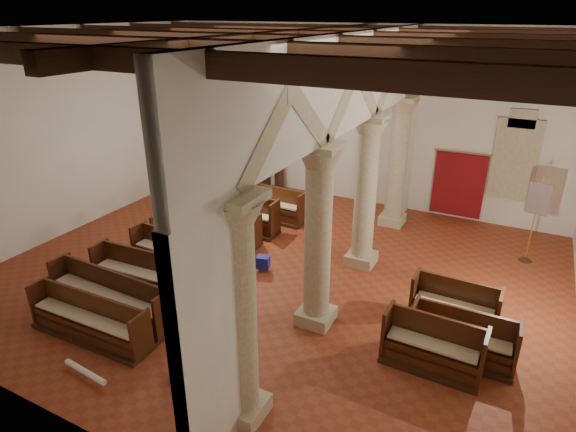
# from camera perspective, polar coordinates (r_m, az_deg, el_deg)

# --- Properties ---
(floor) EXTENTS (14.00, 14.00, 0.00)m
(floor) POSITION_cam_1_polar(r_m,az_deg,el_deg) (12.79, -1.33, -6.72)
(floor) COLOR brown
(floor) RESTS_ON ground
(ceiling) EXTENTS (14.00, 14.00, 0.00)m
(ceiling) POSITION_cam_1_polar(r_m,az_deg,el_deg) (11.08, -1.63, 21.23)
(ceiling) COLOR black
(ceiling) RESTS_ON wall_back
(wall_back) EXTENTS (14.00, 0.02, 6.00)m
(wall_back) POSITION_cam_1_polar(r_m,az_deg,el_deg) (16.93, 8.54, 11.48)
(wall_back) COLOR silver
(wall_back) RESTS_ON floor
(wall_front) EXTENTS (14.00, 0.02, 6.00)m
(wall_front) POSITION_cam_1_polar(r_m,az_deg,el_deg) (7.34, -24.75, -6.67)
(wall_front) COLOR silver
(wall_front) RESTS_ON floor
(wall_left) EXTENTS (0.02, 12.00, 6.00)m
(wall_left) POSITION_cam_1_polar(r_m,az_deg,el_deg) (16.07, -24.23, 9.07)
(wall_left) COLOR silver
(wall_left) RESTS_ON floor
(ceiling_beams) EXTENTS (13.80, 11.80, 0.30)m
(ceiling_beams) POSITION_cam_1_polar(r_m,az_deg,el_deg) (11.09, -1.62, 20.30)
(ceiling_beams) COLOR #381F11
(ceiling_beams) RESTS_ON wall_back
(arcade) EXTENTS (0.90, 11.90, 6.00)m
(arcade) POSITION_cam_1_polar(r_m,az_deg,el_deg) (10.71, 7.06, 7.77)
(arcade) COLOR beige
(arcade) RESTS_ON floor
(window_back) EXTENTS (1.00, 0.03, 2.20)m
(window_back) POSITION_cam_1_polar(r_m,az_deg,el_deg) (16.23, 25.29, 6.07)
(window_back) COLOR #317054
(window_back) RESTS_ON wall_back
(pipe_organ) EXTENTS (2.10, 0.85, 4.40)m
(pipe_organ) POSITION_cam_1_polar(r_m,az_deg,el_deg) (18.79, -5.43, 7.70)
(pipe_organ) COLOR #381F11
(pipe_organ) RESTS_ON floor
(lectern) EXTENTS (0.67, 0.70, 1.42)m
(lectern) POSITION_cam_1_polar(r_m,az_deg,el_deg) (18.23, -1.08, 4.72)
(lectern) COLOR #31220F
(lectern) RESTS_ON floor
(dossal_curtain) EXTENTS (1.80, 0.07, 2.17)m
(dossal_curtain) POSITION_cam_1_polar(r_m,az_deg,el_deg) (16.57, 19.55, 3.53)
(dossal_curtain) COLOR maroon
(dossal_curtain) RESTS_ON floor
(processional_banner) EXTENTS (0.55, 0.70, 2.45)m
(processional_banner) POSITION_cam_1_polar(r_m,az_deg,el_deg) (14.56, 26.82, -1.94)
(processional_banner) COLOR #381F11
(processional_banner) RESTS_ON floor
(hymnal_box_a) EXTENTS (0.37, 0.34, 0.31)m
(hymnal_box_a) POSITION_cam_1_polar(r_m,az_deg,el_deg) (9.64, -12.85, -17.03)
(hymnal_box_a) COLOR #151592
(hymnal_box_a) RESTS_ON floor
(hymnal_box_b) EXTENTS (0.29, 0.25, 0.27)m
(hymnal_box_b) POSITION_cam_1_polar(r_m,az_deg,el_deg) (11.46, -12.88, -9.91)
(hymnal_box_b) COLOR navy
(hymnal_box_b) RESTS_ON floor
(hymnal_box_c) EXTENTS (0.38, 0.34, 0.33)m
(hymnal_box_c) POSITION_cam_1_polar(r_m,az_deg,el_deg) (12.76, -2.95, -5.47)
(hymnal_box_c) COLOR navy
(hymnal_box_c) RESTS_ON floor
(tube_heater_a) EXTENTS (1.11, 0.21, 0.11)m
(tube_heater_a) POSITION_cam_1_polar(r_m,az_deg,el_deg) (10.19, -22.90, -16.64)
(tube_heater_a) COLOR white
(tube_heater_a) RESTS_ON floor
(tube_heater_b) EXTENTS (1.03, 0.43, 0.10)m
(tube_heater_b) POSITION_cam_1_polar(r_m,az_deg,el_deg) (11.69, -16.31, -10.03)
(tube_heater_b) COLOR white
(tube_heater_b) RESTS_ON floor
(nave_pew_0) EXTENTS (2.92, 0.72, 1.00)m
(nave_pew_0) POSITION_cam_1_polar(r_m,az_deg,el_deg) (11.12, -22.44, -11.82)
(nave_pew_0) COLOR #381F11
(nave_pew_0) RESTS_ON floor
(nave_pew_1) EXTENTS (3.34, 0.83, 1.07)m
(nave_pew_1) POSITION_cam_1_polar(r_m,az_deg,el_deg) (11.67, -20.25, -9.57)
(nave_pew_1) COLOR #381F11
(nave_pew_1) RESTS_ON floor
(nave_pew_2) EXTENTS (3.30, 0.88, 1.09)m
(nave_pew_2) POSITION_cam_1_polar(r_m,az_deg,el_deg) (12.10, -15.73, -7.63)
(nave_pew_2) COLOR #381F11
(nave_pew_2) RESTS_ON floor
(nave_pew_3) EXTENTS (3.25, 0.87, 1.04)m
(nave_pew_3) POSITION_cam_1_polar(r_m,az_deg,el_deg) (12.89, -12.25, -5.30)
(nave_pew_3) COLOR #381F11
(nave_pew_3) RESTS_ON floor
(nave_pew_4) EXTENTS (2.74, 0.78, 0.97)m
(nave_pew_4) POSITION_cam_1_polar(r_m,az_deg,el_deg) (13.84, -10.88, -3.21)
(nave_pew_4) COLOR #381F11
(nave_pew_4) RESTS_ON floor
(nave_pew_5) EXTENTS (2.99, 0.86, 1.00)m
(nave_pew_5) POSITION_cam_1_polar(r_m,az_deg,el_deg) (14.57, -8.76, -1.61)
(nave_pew_5) COLOR #381F11
(nave_pew_5) RESTS_ON floor
(nave_pew_6) EXTENTS (3.07, 0.87, 1.14)m
(nave_pew_6) POSITION_cam_1_polar(r_m,az_deg,el_deg) (15.20, -6.60, -0.19)
(nave_pew_6) COLOR #381F11
(nave_pew_6) RESTS_ON floor
(nave_pew_7) EXTENTS (2.95, 0.85, 1.08)m
(nave_pew_7) POSITION_cam_1_polar(r_m,az_deg,el_deg) (15.98, -2.83, 1.07)
(nave_pew_7) COLOR #381F11
(nave_pew_7) RESTS_ON floor
(aisle_pew_0) EXTENTS (1.90, 0.77, 1.08)m
(aisle_pew_0) POSITION_cam_1_polar(r_m,az_deg,el_deg) (9.95, 16.67, -15.19)
(aisle_pew_0) COLOR #381F11
(aisle_pew_0) RESTS_ON floor
(aisle_pew_1) EXTENTS (2.01, 0.73, 1.05)m
(aisle_pew_1) POSITION_cam_1_polar(r_m,az_deg,el_deg) (10.36, 19.89, -14.05)
(aisle_pew_1) COLOR #381F11
(aisle_pew_1) RESTS_ON floor
(aisle_pew_2) EXTENTS (1.83, 0.78, 1.10)m
(aisle_pew_2) POSITION_cam_1_polar(r_m,az_deg,el_deg) (11.19, 19.01, -10.72)
(aisle_pew_2) COLOR #381F11
(aisle_pew_2) RESTS_ON floor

